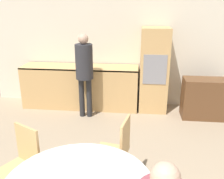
# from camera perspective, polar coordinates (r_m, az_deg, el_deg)

# --- Properties ---
(wall_back) EXTENTS (6.15, 0.05, 2.60)m
(wall_back) POSITION_cam_1_polar(r_m,az_deg,el_deg) (5.58, 3.06, 9.62)
(wall_back) COLOR silver
(wall_back) RESTS_ON ground_plane
(kitchen_counter) EXTENTS (2.52, 0.60, 0.93)m
(kitchen_counter) POSITION_cam_1_polar(r_m,az_deg,el_deg) (5.58, -7.20, 0.80)
(kitchen_counter) COLOR tan
(kitchen_counter) RESTS_ON ground_plane
(oven_unit) EXTENTS (0.58, 0.59, 1.76)m
(oven_unit) POSITION_cam_1_polar(r_m,az_deg,el_deg) (5.34, 9.56, 4.36)
(oven_unit) COLOR tan
(oven_unit) RESTS_ON ground_plane
(sideboard) EXTENTS (1.01, 0.45, 0.81)m
(sideboard) POSITION_cam_1_polar(r_m,az_deg,el_deg) (5.37, 21.11, -1.97)
(sideboard) COLOR brown
(sideboard) RESTS_ON ground_plane
(chair_far_left) EXTENTS (0.54, 0.54, 0.93)m
(chair_far_left) POSITION_cam_1_polar(r_m,az_deg,el_deg) (3.11, -19.79, -15.25)
(chair_far_left) COLOR tan
(chair_far_left) RESTS_ON ground_plane
(chair_far_right) EXTENTS (0.47, 0.47, 0.93)m
(chair_far_right) POSITION_cam_1_polar(r_m,az_deg,el_deg) (3.16, 1.27, -13.45)
(chair_far_right) COLOR tan
(chair_far_right) RESTS_ON ground_plane
(person_standing) EXTENTS (0.34, 0.34, 1.69)m
(person_standing) POSITION_cam_1_polar(r_m,az_deg,el_deg) (4.90, -6.35, 5.15)
(person_standing) COLOR #262628
(person_standing) RESTS_ON ground_plane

